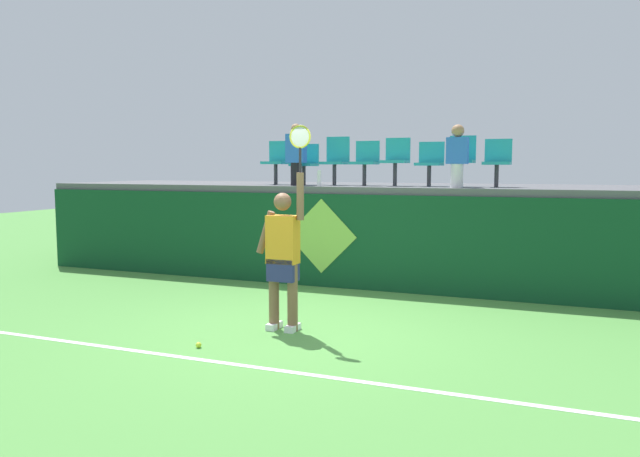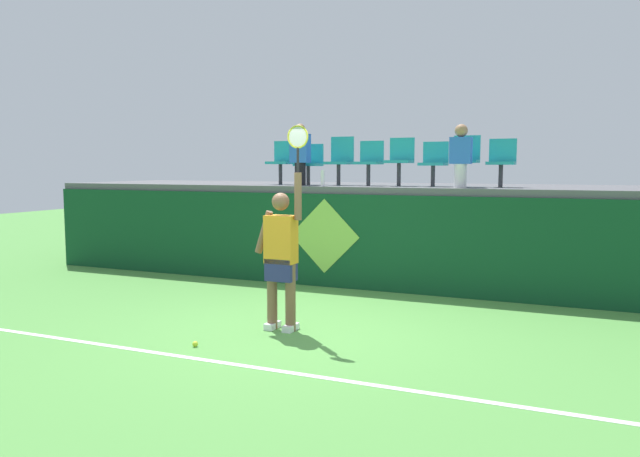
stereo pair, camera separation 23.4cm
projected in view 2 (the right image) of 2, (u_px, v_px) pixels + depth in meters
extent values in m
plane|color=#519342|center=(296.00, 331.00, 7.63)|extent=(40.00, 40.00, 0.00)
cube|color=#0F4223|center=(369.00, 242.00, 10.13)|extent=(13.27, 0.20, 1.59)
cube|color=#56565B|center=(394.00, 188.00, 11.36)|extent=(13.27, 2.97, 0.12)
cube|color=white|center=(236.00, 364.00, 6.32)|extent=(11.95, 0.08, 0.01)
cube|color=white|center=(272.00, 325.00, 7.73)|extent=(0.12, 0.26, 0.08)
cube|color=white|center=(291.00, 328.00, 7.63)|extent=(0.12, 0.26, 0.08)
cylinder|color=brown|center=(272.00, 296.00, 7.69)|extent=(0.13, 0.13, 0.85)
cylinder|color=brown|center=(290.00, 297.00, 7.59)|extent=(0.13, 0.13, 0.85)
cube|color=navy|center=(281.00, 269.00, 7.60)|extent=(0.36, 0.23, 0.28)
cube|color=orange|center=(281.00, 239.00, 7.57)|extent=(0.38, 0.23, 0.60)
sphere|color=brown|center=(281.00, 202.00, 7.52)|extent=(0.22, 0.22, 0.22)
cylinder|color=brown|center=(264.00, 232.00, 7.66)|extent=(0.26, 0.09, 0.55)
cylinder|color=brown|center=(298.00, 196.00, 7.41)|extent=(0.09, 0.09, 0.58)
cylinder|color=black|center=(298.00, 160.00, 7.37)|extent=(0.03, 0.03, 0.30)
torus|color=gold|center=(298.00, 137.00, 7.34)|extent=(0.28, 0.03, 0.28)
ellipsoid|color=silver|center=(298.00, 137.00, 7.34)|extent=(0.24, 0.02, 0.24)
sphere|color=#D1E533|center=(195.00, 344.00, 6.94)|extent=(0.07, 0.07, 0.07)
cylinder|color=white|center=(323.00, 178.00, 10.50)|extent=(0.07, 0.07, 0.28)
cylinder|color=#38383D|center=(280.00, 174.00, 11.54)|extent=(0.07, 0.07, 0.39)
cube|color=teal|center=(280.00, 163.00, 11.52)|extent=(0.44, 0.42, 0.05)
cube|color=teal|center=(285.00, 151.00, 11.67)|extent=(0.44, 0.04, 0.39)
cylinder|color=#38383D|center=(308.00, 175.00, 11.31)|extent=(0.07, 0.07, 0.35)
cube|color=teal|center=(308.00, 165.00, 11.29)|extent=(0.44, 0.42, 0.05)
cube|color=teal|center=(312.00, 154.00, 11.45)|extent=(0.44, 0.04, 0.36)
cylinder|color=#38383D|center=(339.00, 175.00, 11.07)|extent=(0.07, 0.07, 0.38)
cube|color=teal|center=(339.00, 163.00, 11.05)|extent=(0.44, 0.42, 0.05)
cube|color=teal|center=(342.00, 149.00, 11.20)|extent=(0.44, 0.04, 0.46)
cylinder|color=#38383D|center=(368.00, 175.00, 10.85)|extent=(0.07, 0.07, 0.38)
cube|color=teal|center=(368.00, 163.00, 10.83)|extent=(0.44, 0.42, 0.05)
cube|color=teal|center=(372.00, 151.00, 10.98)|extent=(0.44, 0.04, 0.37)
cylinder|color=#38383D|center=(399.00, 175.00, 10.63)|extent=(0.07, 0.07, 0.40)
cube|color=teal|center=(399.00, 162.00, 10.60)|extent=(0.44, 0.42, 0.05)
cube|color=teal|center=(402.00, 149.00, 10.75)|extent=(0.44, 0.04, 0.40)
cylinder|color=#38383D|center=(433.00, 176.00, 10.39)|extent=(0.07, 0.07, 0.36)
cube|color=teal|center=(433.00, 164.00, 10.37)|extent=(0.44, 0.42, 0.05)
cube|color=teal|center=(436.00, 152.00, 10.52)|extent=(0.44, 0.04, 0.36)
cylinder|color=#38383D|center=(464.00, 175.00, 10.18)|extent=(0.07, 0.07, 0.40)
cube|color=teal|center=(465.00, 161.00, 10.16)|extent=(0.44, 0.42, 0.05)
cube|color=teal|center=(467.00, 148.00, 10.31)|extent=(0.44, 0.04, 0.41)
cylinder|color=#38383D|center=(501.00, 176.00, 9.95)|extent=(0.07, 0.07, 0.37)
cube|color=teal|center=(501.00, 163.00, 9.93)|extent=(0.44, 0.42, 0.05)
cube|color=teal|center=(503.00, 150.00, 10.08)|extent=(0.44, 0.04, 0.38)
cylinder|color=white|center=(460.00, 176.00, 9.84)|extent=(0.20, 0.20, 0.38)
cube|color=blue|center=(461.00, 151.00, 9.79)|extent=(0.34, 0.20, 0.43)
sphere|color=#A87A56|center=(461.00, 131.00, 9.76)|extent=(0.21, 0.21, 0.21)
cylinder|color=black|center=(300.00, 174.00, 10.99)|extent=(0.20, 0.20, 0.41)
cube|color=blue|center=(300.00, 148.00, 10.95)|extent=(0.34, 0.20, 0.52)
sphere|color=#A87A56|center=(300.00, 129.00, 10.91)|extent=(0.18, 0.18, 0.18)
cube|color=#0F4223|center=(324.00, 287.00, 10.42)|extent=(0.90, 0.01, 0.00)
plane|color=#8CC64C|center=(324.00, 236.00, 10.33)|extent=(1.27, 0.00, 1.27)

